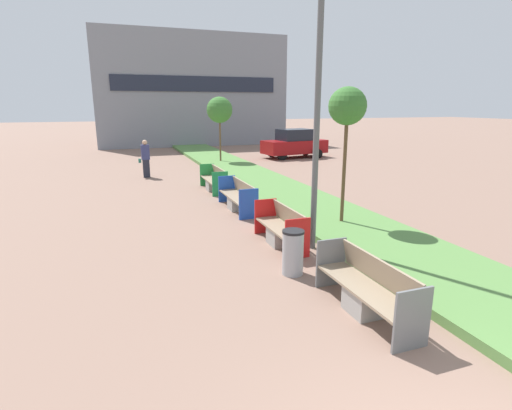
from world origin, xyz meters
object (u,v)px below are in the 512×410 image
bench_blue_frame (238,198)px  street_lamp_post (319,72)px  bench_grey_frame (367,292)px  bench_red_frame (281,230)px  sapling_tree_far (220,110)px  sapling_tree_near (347,108)px  litter_bin (293,252)px  pedestrian_walking (146,158)px  parked_car_distant (295,144)px  bench_green_frame (214,181)px

bench_blue_frame → street_lamp_post: size_ratio=0.33×
bench_blue_frame → street_lamp_post: 5.59m
bench_grey_frame → street_lamp_post: (0.61, 3.09, 3.71)m
bench_red_frame → street_lamp_post: street_lamp_post is taller
bench_grey_frame → bench_red_frame: (-0.00, 3.59, -0.01)m
street_lamp_post → sapling_tree_far: (1.58, 14.67, -0.99)m
sapling_tree_near → sapling_tree_far: bearing=90.0°
bench_grey_frame → bench_blue_frame: 7.23m
litter_bin → sapling_tree_near: bearing=43.0°
bench_blue_frame → sapling_tree_far: (2.19, 10.54, 2.72)m
litter_bin → sapling_tree_far: size_ratio=0.24×
bench_blue_frame → sapling_tree_far: sapling_tree_far is taller
bench_grey_frame → pedestrian_walking: (-2.34, 14.52, 0.54)m
bench_blue_frame → sapling_tree_near: 4.65m
litter_bin → sapling_tree_far: sapling_tree_far is taller
bench_red_frame → sapling_tree_near: (2.20, 0.77, 2.95)m
parked_car_distant → bench_grey_frame: bearing=-119.1°
sapling_tree_far → bench_red_frame: bearing=-98.8°
litter_bin → pedestrian_walking: 12.81m
parked_car_distant → bench_blue_frame: bearing=-130.2°
bench_red_frame → bench_blue_frame: (0.01, 3.63, 0.01)m
bench_red_frame → pedestrian_walking: 11.19m
bench_red_frame → litter_bin: same height
bench_grey_frame → bench_red_frame: bearing=90.0°
bench_blue_frame → bench_green_frame: same height
street_lamp_post → sapling_tree_near: size_ratio=1.91×
sapling_tree_near → bench_grey_frame: bearing=-116.7°
sapling_tree_far → pedestrian_walking: sapling_tree_far is taller
bench_grey_frame → sapling_tree_near: size_ratio=0.59×
bench_grey_frame → sapling_tree_far: size_ratio=0.59×
bench_red_frame → bench_grey_frame: bearing=-90.0°
bench_red_frame → bench_green_frame: size_ratio=0.91×
sapling_tree_far → parked_car_distant: (5.32, 1.11, -2.19)m
bench_blue_frame → bench_green_frame: 3.26m
pedestrian_walking → parked_car_distant: (9.85, 4.35, -0.00)m
bench_red_frame → sapling_tree_far: bearing=81.2°
sapling_tree_near → bench_green_frame: bearing=109.7°
sapling_tree_near → sapling_tree_far: sapling_tree_near is taller
street_lamp_post → parked_car_distant: bearing=66.4°
bench_grey_frame → bench_red_frame: 3.59m
bench_grey_frame → bench_red_frame: same height
bench_grey_frame → street_lamp_post: size_ratio=0.31×
bench_blue_frame → street_lamp_post: (0.61, -4.13, 3.71)m
pedestrian_walking → parked_car_distant: 10.77m
bench_grey_frame → bench_green_frame: bearing=90.0°
bench_grey_frame → pedestrian_walking: size_ratio=1.27×
bench_green_frame → parked_car_distant: 11.26m
sapling_tree_near → sapling_tree_far: 13.40m
bench_green_frame → street_lamp_post: bearing=-85.3°
bench_green_frame → sapling_tree_near: (2.19, -6.13, 2.94)m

